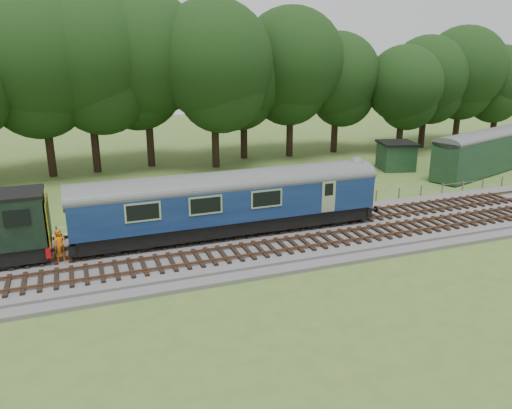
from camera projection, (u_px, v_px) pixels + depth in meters
name	position (u px, v px, depth m)	size (l,w,h in m)	color
ground	(304.00, 238.00, 30.18)	(120.00, 120.00, 0.00)	#466A27
ballast	(305.00, 235.00, 30.12)	(70.00, 7.00, 0.35)	#4C4C4F
track_north	(295.00, 224.00, 31.30)	(67.20, 2.40, 0.21)	black
track_south	(317.00, 241.00, 28.62)	(67.20, 2.40, 0.21)	black
fence	(276.00, 216.00, 34.20)	(64.00, 0.12, 1.00)	#6B6054
tree_line	(209.00, 163.00, 49.84)	(70.00, 8.00, 18.00)	black
dmu_railcar	(229.00, 198.00, 29.22)	(18.05, 2.86, 3.88)	black
worker	(60.00, 246.00, 25.69)	(0.65, 0.43, 1.78)	orange
parked_coach	(489.00, 149.00, 45.67)	(15.11, 7.28, 3.85)	#183620
shed	(396.00, 155.00, 46.79)	(3.89, 3.89, 2.62)	#183620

